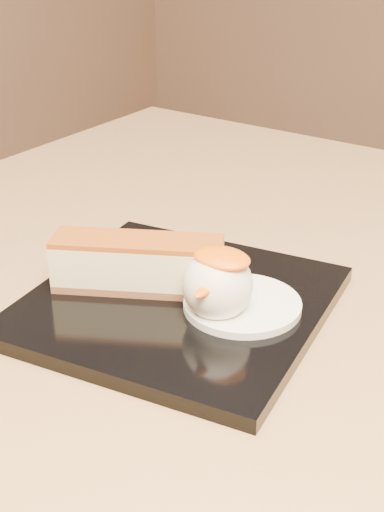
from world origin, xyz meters
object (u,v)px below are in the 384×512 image
Objects in this scene: table at (233,416)px; ice_cream_scoop at (217,285)px; cheesecake at (138,264)px; dessert_plate at (178,304)px.

ice_cream_scoop is (0.03, -0.08, 0.19)m from table.
dessert_plate is at bearing -19.78° from cheesecake.
dessert_plate is 4.18× the size of ice_cream_scoop.
table is at bearing 84.54° from dessert_plate.
cheesecake is at bearing -180.00° from ice_cream_scoop.
cheesecake is (-0.04, -0.08, 0.19)m from table.
dessert_plate is at bearing 172.87° from ice_cream_scoop.
dessert_plate is 0.04m from cheesecake.
dessert_plate reaches higher than table.
cheesecake is 0.08m from ice_cream_scoop.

